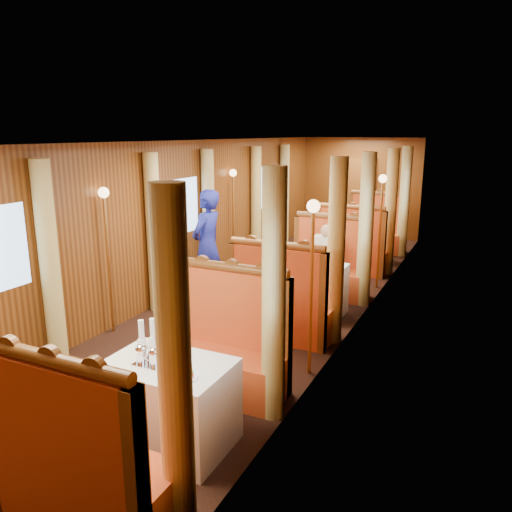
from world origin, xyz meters
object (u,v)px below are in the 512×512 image
Objects in this scene: banquette_mid_fwd at (281,308)px; table_far at (364,243)px; fruit_plate at (186,376)px; rose_vase_far at (366,217)px; teapot_right at (154,359)px; banquette_near_fwd at (81,469)px; table_near at (169,403)px; banquette_near_aft at (226,352)px; table_mid at (308,290)px; banquette_far_aft at (375,232)px; rose_vase_mid at (307,253)px; teapot_left at (141,356)px; tea_tray at (157,363)px; steward at (207,245)px; passenger at (325,254)px; teapot_back at (165,350)px; banquette_far_fwd at (352,251)px; banquette_mid_aft at (328,270)px.

banquette_mid_fwd is 4.51m from table_far.
fruit_plate is 7.13m from rose_vase_far.
teapot_right is 0.35m from fruit_plate.
banquette_near_fwd reaches higher than table_far.
fruit_plate is at bearing -28.34° from table_near.
banquette_near_aft is 1.18m from teapot_right.
table_mid is 3.50m from table_far.
table_mid is 0.78× the size of banquette_far_aft.
teapot_right is (-0.06, 0.92, 0.39)m from banquette_near_fwd.
teapot_right is 7.07m from rose_vase_far.
table_mid is at bearing 94.44° from fruit_plate.
rose_vase_mid and rose_vase_far have the same top height.
rose_vase_far is at bearing 112.50° from teapot_left.
teapot_left is at bearing 157.44° from teapot_right.
rose_vase_mid is at bearing 89.43° from tea_tray.
passenger is (1.69, 0.82, -0.14)m from steward.
banquette_near_aft reaches higher than passenger.
banquette_near_fwd is at bearing -90.07° from rose_vase_far.
banquette_mid_fwd is at bearing 99.68° from teapot_back.
table_far is at bearing 90.00° from banquette_far_fwd.
passenger is (-0.00, -3.71, 0.32)m from banquette_far_aft.
tea_tray is at bearing -72.03° from teapot_back.
passenger is at bearing -90.00° from banquette_far_aft.
table_far is 3.52m from rose_vase_mid.
table_mid is 0.78× the size of banquette_mid_fwd.
banquette_mid_aft is (0.00, 3.50, 0.00)m from banquette_near_aft.
banquette_near_aft is at bearing -90.00° from table_far.
table_near is at bearing -37.71° from teapot_back.
banquette_mid_fwd is at bearing 88.48° from tea_tray.
table_mid is 3.62m from teapot_right.
tea_tray reaches higher than table_far.
banquette_near_aft is 1.11m from tea_tray.
teapot_back is at bearing -91.99° from banquette_mid_fwd.
table_near is 4.51m from banquette_mid_aft.
banquette_mid_aft is at bearing -90.00° from banquette_far_fwd.
rose_vase_far is 0.20× the size of steward.
table_mid is at bearing 88.91° from tea_tray.
fruit_plate is (0.37, -0.25, -0.04)m from teapot_back.
banquette_mid_aft is at bearing 90.00° from table_near.
teapot_left is 0.46× the size of rose_vase_mid.
banquette_far_aft reaches higher than fruit_plate.
rose_vase_far reaches higher than teapot_back.
rose_vase_mid is at bearing 111.66° from teapot_left.
tea_tray is at bearing 47.26° from teapot_left.
rose_vase_far is 3.88m from steward.
teapot_right reaches higher than fruit_plate.
rose_vase_far is at bearing 89.93° from banquette_near_fwd.
banquette_near_fwd reaches higher than tea_tray.
table_near is at bearing 90.00° from banquette_near_fwd.
teapot_right is (-0.06, -2.58, 0.39)m from banquette_mid_fwd.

